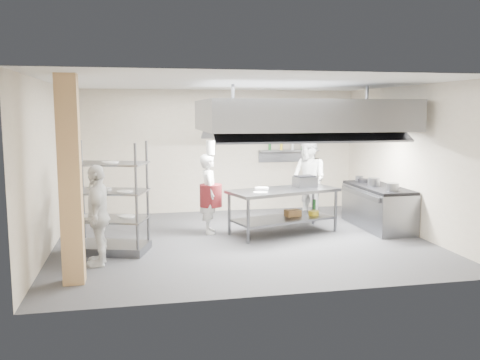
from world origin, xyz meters
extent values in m
plane|color=#2B2B2D|center=(0.00, 0.00, 0.00)|extent=(7.00, 7.00, 0.00)
plane|color=silver|center=(0.00, 0.00, 3.00)|extent=(7.00, 7.00, 0.00)
plane|color=#BBAC94|center=(0.00, 3.00, 1.50)|extent=(7.00, 0.00, 7.00)
plane|color=#BBAC94|center=(-3.50, 0.00, 1.50)|extent=(0.00, 6.00, 6.00)
plane|color=#BBAC94|center=(3.50, 0.00, 1.50)|extent=(0.00, 6.00, 6.00)
cube|color=tan|center=(-2.90, -1.90, 1.50)|extent=(0.30, 0.30, 3.00)
cube|color=gray|center=(1.30, 0.40, 2.40)|extent=(4.00, 2.50, 0.60)
cube|color=white|center=(0.40, 0.40, 2.08)|extent=(1.60, 0.12, 0.04)
cube|color=white|center=(2.20, 0.40, 2.08)|extent=(1.60, 0.12, 0.04)
cube|color=gray|center=(1.80, 2.84, 1.50)|extent=(1.50, 0.28, 0.04)
cube|color=gray|center=(0.94, 0.40, 0.88)|extent=(2.42, 1.54, 0.06)
cube|color=slate|center=(0.94, 0.40, 0.30)|extent=(2.22, 1.40, 0.04)
cube|color=slate|center=(3.08, 0.50, 0.42)|extent=(0.80, 2.00, 0.84)
cube|color=black|center=(3.08, 0.50, 0.87)|extent=(0.78, 1.96, 0.06)
imported|color=white|center=(-0.53, 0.74, 0.81)|extent=(0.43, 0.62, 1.62)
imported|color=silver|center=(1.86, 1.50, 0.94)|extent=(1.00, 1.12, 1.89)
imported|color=silver|center=(-2.60, -1.06, 0.82)|extent=(0.45, 0.98, 1.64)
cube|color=slate|center=(1.48, 0.64, 1.02)|extent=(0.48, 0.40, 0.21)
cube|color=#9C6F3E|center=(1.18, 0.52, 0.39)|extent=(0.34, 0.27, 0.13)
cylinder|color=gray|center=(2.96, 0.50, 0.99)|extent=(0.25, 0.25, 0.17)
cylinder|color=white|center=(-2.46, -0.33, 0.63)|extent=(0.28, 0.28, 0.05)
camera|label=1|loc=(-1.98, -9.38, 2.48)|focal=38.00mm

